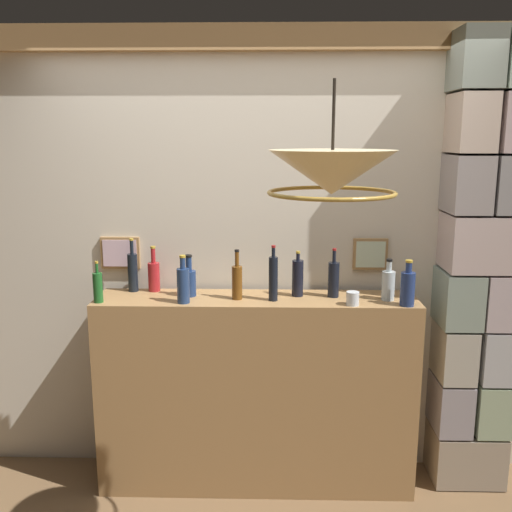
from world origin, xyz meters
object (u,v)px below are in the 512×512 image
(liquor_bottle_scotch, at_px, (183,284))
(liquor_bottle_vodka, at_px, (98,287))
(pendant_lamp, at_px, (332,174))
(liquor_bottle_whiskey, at_px, (408,288))
(liquor_bottle_rye, at_px, (237,281))
(liquor_bottle_port, at_px, (334,279))
(liquor_bottle_rum, at_px, (388,284))
(liquor_bottle_tequila, at_px, (298,278))
(liquor_bottle_sherry, at_px, (154,275))
(liquor_bottle_vermouth, at_px, (133,271))
(glass_tumbler_rocks, at_px, (353,298))
(liquor_bottle_brandy, at_px, (189,281))
(liquor_bottle_bourbon, at_px, (273,278))

(liquor_bottle_scotch, distance_m, liquor_bottle_vodka, 0.47)
(pendant_lamp, bearing_deg, liquor_bottle_whiskey, 57.55)
(liquor_bottle_rye, xyz_separation_m, liquor_bottle_whiskey, (0.91, -0.10, -0.00))
(liquor_bottle_port, height_order, liquor_bottle_rum, liquor_bottle_port)
(liquor_bottle_scotch, distance_m, liquor_bottle_tequila, 0.64)
(liquor_bottle_sherry, xyz_separation_m, liquor_bottle_whiskey, (1.41, -0.26, 0.00))
(liquor_bottle_tequila, bearing_deg, pendant_lamp, -85.56)
(liquor_bottle_vodka, bearing_deg, liquor_bottle_port, 6.21)
(liquor_bottle_rye, height_order, liquor_bottle_rum, liquor_bottle_rye)
(liquor_bottle_sherry, xyz_separation_m, liquor_bottle_vodka, (-0.26, -0.24, -0.01))
(liquor_bottle_vermouth, relative_size, glass_tumbler_rocks, 4.23)
(liquor_bottle_vermouth, height_order, glass_tumbler_rocks, liquor_bottle_vermouth)
(liquor_bottle_brandy, height_order, liquor_bottle_rum, liquor_bottle_brandy)
(liquor_bottle_sherry, bearing_deg, liquor_bottle_brandy, -24.59)
(liquor_bottle_rum, bearing_deg, liquor_bottle_vermouth, 174.26)
(liquor_bottle_rum, bearing_deg, glass_tumbler_rocks, -152.70)
(liquor_bottle_brandy, xyz_separation_m, liquor_bottle_bourbon, (0.47, -0.08, 0.04))
(pendant_lamp, bearing_deg, liquor_bottle_scotch, 130.81)
(liquor_bottle_brandy, relative_size, liquor_bottle_rye, 0.85)
(liquor_bottle_rye, bearing_deg, liquor_bottle_brandy, 168.26)
(liquor_bottle_bourbon, height_order, glass_tumbler_rocks, liquor_bottle_bourbon)
(liquor_bottle_vodka, relative_size, liquor_bottle_bourbon, 0.74)
(liquor_bottle_sherry, height_order, liquor_bottle_whiskey, liquor_bottle_sherry)
(liquor_bottle_rye, xyz_separation_m, liquor_bottle_rum, (0.83, 0.00, -0.01))
(liquor_bottle_rum, xyz_separation_m, liquor_bottle_bourbon, (-0.63, -0.03, 0.04))
(liquor_bottle_whiskey, bearing_deg, liquor_bottle_port, 156.67)
(liquor_bottle_scotch, relative_size, liquor_bottle_sherry, 0.99)
(liquor_bottle_rye, distance_m, liquor_bottle_port, 0.54)
(liquor_bottle_scotch, bearing_deg, liquor_bottle_rum, 4.35)
(liquor_bottle_vermouth, relative_size, pendant_lamp, 0.64)
(pendant_lamp, bearing_deg, liquor_bottle_rum, 64.86)
(liquor_bottle_whiskey, distance_m, liquor_bottle_vermouth, 1.55)
(liquor_bottle_port, relative_size, liquor_bottle_vermouth, 0.89)
(liquor_bottle_rum, height_order, glass_tumbler_rocks, liquor_bottle_rum)
(liquor_bottle_port, xyz_separation_m, liquor_bottle_bourbon, (-0.34, -0.08, 0.02))
(liquor_bottle_vermouth, bearing_deg, liquor_bottle_rum, -5.74)
(liquor_bottle_rye, bearing_deg, liquor_bottle_vodka, -173.76)
(liquor_bottle_vodka, height_order, glass_tumbler_rocks, liquor_bottle_vodka)
(liquor_bottle_brandy, bearing_deg, liquor_bottle_vodka, -163.75)
(liquor_bottle_port, height_order, liquor_bottle_vermouth, liquor_bottle_vermouth)
(liquor_bottle_scotch, relative_size, liquor_bottle_vermouth, 0.84)
(liquor_bottle_rye, distance_m, liquor_bottle_sherry, 0.52)
(liquor_bottle_tequila, relative_size, liquor_bottle_rum, 1.12)
(liquor_bottle_tequila, xyz_separation_m, pendant_lamp, (0.07, -0.96, 0.64))
(glass_tumbler_rocks, bearing_deg, liquor_bottle_rum, 27.30)
(glass_tumbler_rocks, bearing_deg, liquor_bottle_port, 118.14)
(liquor_bottle_sherry, relative_size, liquor_bottle_rum, 1.15)
(liquor_bottle_brandy, height_order, liquor_bottle_vodka, liquor_bottle_brandy)
(liquor_bottle_tequila, height_order, glass_tumbler_rocks, liquor_bottle_tequila)
(liquor_bottle_tequila, xyz_separation_m, glass_tumbler_rocks, (0.29, -0.18, -0.07))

